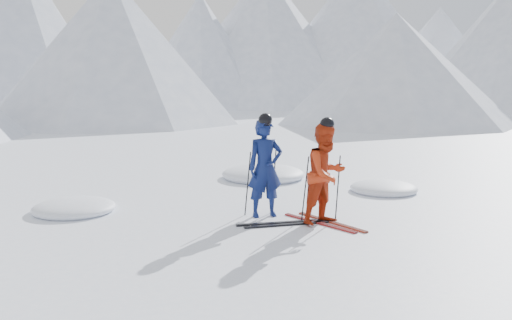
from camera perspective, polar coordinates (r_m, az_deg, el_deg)
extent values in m
plane|color=white|center=(10.47, 11.28, -5.93)|extent=(160.00, 160.00, 0.00)
cone|color=#B2BCD1|center=(50.21, -24.03, 12.89)|extent=(23.96, 23.96, 14.35)
cone|color=#B2BCD1|center=(60.41, -16.31, 11.22)|extent=(17.69, 17.69, 11.93)
cone|color=#B2BCD1|center=(53.42, -5.82, 11.35)|extent=(19.63, 19.63, 10.85)
cone|color=#B2BCD1|center=(57.84, 0.93, 12.80)|extent=(23.31, 23.31, 14.15)
cone|color=#B2BCD1|center=(60.08, 10.51, 12.84)|extent=(28.94, 28.94, 14.88)
cone|color=silver|center=(65.59, 18.63, 10.36)|extent=(24.45, 24.45, 10.76)
cone|color=#B2BCD1|center=(33.48, 14.41, 9.25)|extent=(14.00, 14.00, 6.50)
cone|color=#B2BCD1|center=(35.10, -14.82, 11.23)|extent=(16.00, 16.00, 9.00)
imported|color=#0C194D|center=(10.17, 0.97, -0.86)|extent=(0.69, 0.47, 1.85)
imported|color=#AE2A0D|center=(9.74, 7.39, -1.47)|extent=(1.08, 0.97, 1.81)
cylinder|color=black|center=(10.29, -0.87, -2.50)|extent=(0.12, 0.09, 1.23)
cylinder|color=black|center=(10.53, 1.88, -2.25)|extent=(0.12, 0.07, 1.23)
cylinder|color=black|center=(9.91, 5.19, -3.04)|extent=(0.12, 0.10, 1.20)
cylinder|color=black|center=(10.04, 8.60, -2.94)|extent=(0.12, 0.08, 1.20)
cube|color=black|center=(9.88, 6.65, -6.59)|extent=(0.79, 1.58, 0.03)
cube|color=black|center=(9.97, 7.93, -6.48)|extent=(0.69, 1.62, 0.03)
cube|color=black|center=(9.85, 2.78, -6.60)|extent=(1.70, 0.16, 0.03)
cube|color=black|center=(9.74, 3.63, -6.77)|extent=(1.70, 0.10, 0.03)
ellipsoid|color=white|center=(11.27, -18.57, -5.19)|extent=(1.61, 1.61, 0.35)
ellipsoid|color=white|center=(12.96, 13.28, -3.25)|extent=(1.55, 1.55, 0.34)
ellipsoid|color=white|center=(14.32, 0.76, -1.93)|extent=(2.19, 2.19, 0.48)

